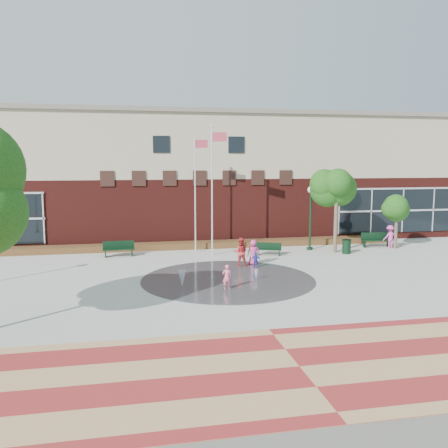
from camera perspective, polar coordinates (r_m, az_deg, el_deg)
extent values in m
plane|color=#666056|center=(20.29, 2.19, -8.77)|extent=(120.00, 120.00, 0.00)
cube|color=#A8A8A0|center=(24.07, 0.00, -6.14)|extent=(46.00, 18.00, 0.01)
cube|color=maroon|center=(13.98, 9.06, -16.61)|extent=(46.00, 6.00, 0.01)
cylinder|color=#383A3D|center=(23.12, 0.48, -6.71)|extent=(8.40, 8.40, 0.01)
cube|color=#4F1814|center=(36.89, -4.03, 2.18)|extent=(44.00, 10.00, 4.50)
cube|color=tan|center=(36.74, -4.09, 9.18)|extent=(44.00, 10.00, 4.50)
cube|color=slate|center=(36.88, -4.13, 12.75)|extent=(44.40, 10.40, 0.30)
cube|color=black|center=(37.15, 20.65, 1.54)|extent=(10.00, 0.12, 3.19)
cube|color=black|center=(31.51, -7.54, 9.49)|extent=(1.10, 0.10, 1.10)
cube|color=black|center=(32.22, 1.49, 9.50)|extent=(1.10, 0.10, 1.10)
cube|color=maroon|center=(31.40, -2.66, -2.91)|extent=(26.00, 1.20, 0.40)
cylinder|color=white|center=(29.64, -3.49, 3.58)|extent=(0.09, 0.09, 7.30)
sphere|color=white|center=(29.62, -3.55, 10.73)|extent=(0.14, 0.14, 0.14)
cube|color=#A03342|center=(29.57, -2.76, 9.61)|extent=(0.79, 0.17, 0.49)
cylinder|color=white|center=(28.43, -1.45, 3.84)|extent=(0.10, 0.10, 7.71)
sphere|color=white|center=(28.44, -1.48, 11.71)|extent=(0.16, 0.16, 0.16)
cube|color=#A03342|center=(28.32, -0.58, 10.43)|extent=(0.84, 0.34, 0.54)
cylinder|color=black|center=(30.92, 10.33, 0.29)|extent=(0.13, 0.13, 3.70)
cylinder|color=black|center=(31.19, 10.26, -2.93)|extent=(0.39, 0.39, 0.17)
sphere|color=silver|center=(30.73, 10.42, 4.08)|extent=(0.44, 0.44, 0.44)
cube|color=black|center=(29.13, -12.56, -2.98)|extent=(1.88, 0.59, 0.06)
cube|color=black|center=(29.31, -12.58, -2.44)|extent=(1.86, 0.13, 0.47)
cube|color=black|center=(28.96, 5.38, -3.05)|extent=(1.59, 0.94, 0.05)
cube|color=black|center=(29.11, 5.42, -2.61)|extent=(1.45, 0.58, 0.38)
cube|color=black|center=(33.08, 17.87, -1.88)|extent=(2.00, 0.86, 0.06)
cube|color=black|center=(33.27, 17.76, -1.39)|extent=(1.92, 0.39, 0.48)
cylinder|color=black|center=(30.32, 14.52, -2.69)|extent=(0.52, 0.52, 0.87)
cylinder|color=black|center=(30.24, 14.55, -1.85)|extent=(0.55, 0.55, 0.05)
cylinder|color=#4E3E30|center=(30.37, 13.28, -0.25)|extent=(0.23, 0.23, 3.36)
cylinder|color=#4E3E30|center=(32.99, 19.98, -0.80)|extent=(0.20, 0.20, 2.33)
cone|color=white|center=(21.83, -5.05, -7.62)|extent=(0.39, 0.39, 0.75)
cone|color=white|center=(23.08, 3.89, -6.77)|extent=(0.21, 0.21, 0.48)
imported|color=pink|center=(21.26, 0.35, -6.41)|extent=(0.44, 0.30, 1.14)
imported|color=red|center=(25.82, 2.02, -3.41)|extent=(0.88, 0.75, 1.59)
imported|color=#D13E82|center=(26.21, 3.57, -3.44)|extent=(0.80, 0.66, 1.41)
imported|color=#2833B0|center=(25.50, 3.85, -4.37)|extent=(0.55, 0.36, 0.87)
imported|color=#E149B1|center=(33.07, 19.34, -1.46)|extent=(1.03, 0.65, 1.53)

